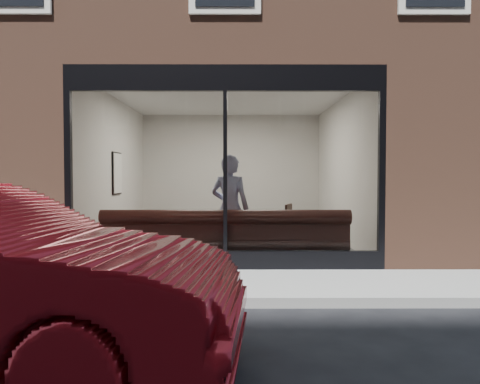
{
  "coord_description": "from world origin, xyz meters",
  "views": [
    {
      "loc": [
        0.2,
        -5.26,
        1.48
      ],
      "look_at": [
        0.23,
        2.4,
        1.22
      ],
      "focal_mm": 35.0,
      "sensor_mm": 36.0,
      "label": 1
    }
  ],
  "objects_px": {
    "person": "(230,208)",
    "cafe_table_left": "(136,217)",
    "cafe_chair_right": "(279,241)",
    "banquette": "(226,251)",
    "cafe_table_right": "(281,214)"
  },
  "relations": [
    {
      "from": "person",
      "to": "cafe_table_left",
      "type": "relative_size",
      "value": 2.87
    },
    {
      "from": "cafe_table_left",
      "to": "cafe_table_right",
      "type": "xyz_separation_m",
      "value": [
        2.65,
        0.59,
        0.0
      ]
    },
    {
      "from": "person",
      "to": "cafe_table_left",
      "type": "distance_m",
      "value": 1.73
    },
    {
      "from": "person",
      "to": "cafe_table_left",
      "type": "height_order",
      "value": "person"
    },
    {
      "from": "person",
      "to": "banquette",
      "type": "bearing_deg",
      "value": 97.22
    },
    {
      "from": "cafe_table_left",
      "to": "cafe_table_right",
      "type": "bearing_deg",
      "value": 12.6
    },
    {
      "from": "person",
      "to": "cafe_table_left",
      "type": "bearing_deg",
      "value": 6.81
    },
    {
      "from": "person",
      "to": "cafe_table_right",
      "type": "distance_m",
      "value": 1.35
    },
    {
      "from": "cafe_table_left",
      "to": "cafe_chair_right",
      "type": "relative_size",
      "value": 1.37
    },
    {
      "from": "banquette",
      "to": "cafe_table_left",
      "type": "distance_m",
      "value": 1.83
    },
    {
      "from": "banquette",
      "to": "cafe_table_right",
      "type": "height_order",
      "value": "cafe_table_right"
    },
    {
      "from": "person",
      "to": "cafe_chair_right",
      "type": "relative_size",
      "value": 3.94
    },
    {
      "from": "banquette",
      "to": "cafe_table_right",
      "type": "relative_size",
      "value": 6.96
    },
    {
      "from": "cafe_table_left",
      "to": "banquette",
      "type": "bearing_deg",
      "value": -21.94
    },
    {
      "from": "cafe_chair_right",
      "to": "banquette",
      "type": "bearing_deg",
      "value": 66.83
    }
  ]
}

